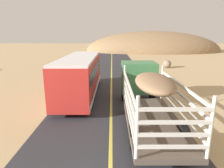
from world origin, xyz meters
TOP-DOWN VIEW (x-y plane):
  - livestock_truck at (2.06, 9.03)m, footprint 2.53×9.70m
  - bus at (-2.49, 12.38)m, footprint 2.54×10.00m
  - boulder_near_shoulder at (8.54, 26.44)m, footprint 1.22×1.49m
  - distant_hill at (12.96, 59.33)m, footprint 42.10×24.82m

SIDE VIEW (x-z plane):
  - distant_hill at x=12.96m, z-range -6.21..6.21m
  - boulder_near_shoulder at x=8.54m, z-range 0.00..1.20m
  - bus at x=-2.49m, z-range 0.14..3.35m
  - livestock_truck at x=2.06m, z-range 0.28..3.30m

